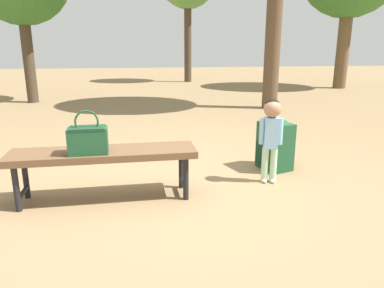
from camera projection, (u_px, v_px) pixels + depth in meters
name	position (u px, v px, depth m)	size (l,w,h in m)	color
ground_plane	(176.00, 187.00, 3.51)	(40.00, 40.00, 0.00)	#8C704C
park_bench	(104.00, 157.00, 3.14)	(1.61, 0.44, 0.45)	brown
handbag	(88.00, 139.00, 3.01)	(0.33, 0.19, 0.37)	#1E4C2D
child_standing	(271.00, 128.00, 3.50)	(0.22, 0.17, 0.84)	#B2D8B2
backpack_large	(275.00, 143.00, 3.97)	(0.38, 0.42, 0.60)	#1E4C2D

